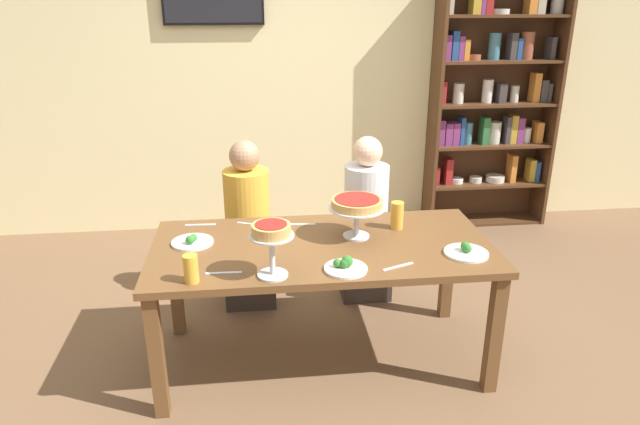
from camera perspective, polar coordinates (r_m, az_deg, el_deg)
The scene contains 19 objects.
ground_plane at distance 3.51m, azimuth 0.19°, elevation -14.27°, with size 12.00×12.00×0.00m, color brown.
rear_partition at distance 5.09m, azimuth -2.80°, elevation 14.00°, with size 8.00×0.12×2.80m, color beige.
dining_table at distance 3.18m, azimuth 0.21°, elevation -4.58°, with size 1.86×0.89×0.74m.
bookshelf at distance 5.36m, azimuth 16.88°, elevation 10.77°, with size 1.10×0.30×2.21m.
diner_far_left at distance 3.91m, azimuth -7.14°, elevation -2.27°, with size 0.34×0.34×1.15m.
diner_far_right at distance 3.99m, azimuth 4.52°, elevation -1.68°, with size 0.34×0.34×1.15m.
deep_dish_pizza_stand at distance 3.17m, azimuth 3.69°, elevation 0.66°, with size 0.31×0.31×0.23m.
personal_pizza_stand at distance 2.73m, azimuth -4.86°, elevation -2.38°, with size 0.22×0.22×0.28m.
salad_plate_near_diner at distance 2.86m, azimuth 2.53°, elevation -5.37°, with size 0.22×0.22×0.07m.
salad_plate_far_diner at distance 3.22m, azimuth -12.62°, elevation -2.83°, with size 0.23×0.23×0.06m.
salad_plate_spare at distance 3.12m, azimuth 14.36°, elevation -3.76°, with size 0.23×0.23×0.06m.
beer_glass_amber_tall at distance 2.79m, azimuth -12.73°, elevation -5.49°, with size 0.07×0.07×0.14m, color gold.
beer_glass_amber_short at distance 3.36m, azimuth 7.69°, elevation -0.27°, with size 0.07×0.07×0.16m, color gold.
water_glass_clear_near at distance 3.19m, azimuth -4.75°, elevation -1.90°, with size 0.08×0.08×0.10m, color white.
cutlery_fork_near at distance 3.47m, azimuth -11.83°, elevation -1.20°, with size 0.18×0.02×0.01m, color silver.
cutlery_knife_near at distance 3.40m, azimuth -1.99°, elevation -1.19°, with size 0.18×0.02×0.01m, color silver.
cutlery_fork_far at distance 2.87m, azimuth -9.57°, elevation -5.96°, with size 0.18×0.02×0.01m, color silver.
cutlery_knife_far at distance 2.92m, azimuth 7.79°, elevation -5.36°, with size 0.18×0.02×0.01m, color silver.
cutlery_spare_fork at distance 3.43m, azimuth -6.86°, elevation -1.16°, with size 0.18×0.02×0.01m, color silver.
Camera 1 is at (-0.34, -2.84, 2.04)m, focal length 32.12 mm.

